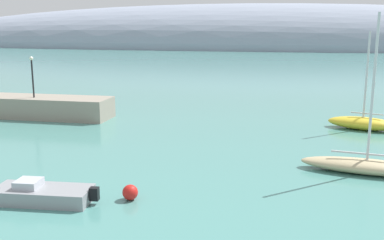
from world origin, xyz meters
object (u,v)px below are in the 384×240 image
(motorboat_grey_foreground, at_px, (43,194))
(mooring_buoy_red, at_px, (130,192))
(sailboat_sand_outer_mooring, at_px, (367,165))
(harbor_lamp_post, at_px, (32,72))
(sailboat_yellow_end_of_line, at_px, (363,123))

(motorboat_grey_foreground, xyz_separation_m, mooring_buoy_red, (4.24, 1.31, -0.01))
(sailboat_sand_outer_mooring, height_order, harbor_lamp_post, sailboat_sand_outer_mooring)
(sailboat_yellow_end_of_line, relative_size, motorboat_grey_foreground, 1.53)
(sailboat_sand_outer_mooring, xyz_separation_m, harbor_lamp_post, (-29.44, 10.20, 4.01))
(mooring_buoy_red, xyz_separation_m, harbor_lamp_post, (-17.02, 17.67, 4.12))
(sailboat_sand_outer_mooring, bearing_deg, mooring_buoy_red, -142.57)
(harbor_lamp_post, bearing_deg, sailboat_sand_outer_mooring, -19.11)
(sailboat_sand_outer_mooring, height_order, sailboat_yellow_end_of_line, sailboat_sand_outer_mooring)
(motorboat_grey_foreground, xyz_separation_m, harbor_lamp_post, (-12.77, 18.98, 4.11))
(motorboat_grey_foreground, height_order, mooring_buoy_red, motorboat_grey_foreground)
(harbor_lamp_post, bearing_deg, motorboat_grey_foreground, -56.06)
(motorboat_grey_foreground, height_order, harbor_lamp_post, harbor_lamp_post)
(mooring_buoy_red, relative_size, harbor_lamp_post, 0.20)
(sailboat_sand_outer_mooring, relative_size, mooring_buoy_red, 11.87)
(sailboat_yellow_end_of_line, xyz_separation_m, mooring_buoy_red, (-13.71, -20.12, -0.21))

